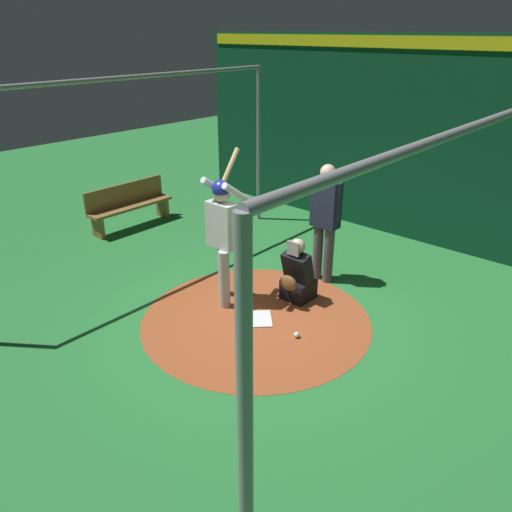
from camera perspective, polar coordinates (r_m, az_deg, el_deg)
ground_plane at (r=6.82m, az=0.00°, el=-7.28°), size 25.64×25.64×0.00m
dirt_circle at (r=6.82m, az=0.00°, el=-7.26°), size 3.10×3.10×0.01m
home_plate at (r=6.81m, az=0.00°, el=-7.19°), size 0.59×0.59×0.01m
batter at (r=6.84m, az=-3.83°, el=3.04°), size 0.68×0.49×2.13m
catcher at (r=7.15m, az=4.73°, el=-2.32°), size 0.58×0.40×0.95m
umpire at (r=7.51m, az=7.92°, el=4.44°), size 0.23×0.49×1.84m
back_wall at (r=9.48m, az=17.34°, el=12.47°), size 0.22×9.64×3.54m
cage_frame at (r=5.98m, az=0.00°, el=10.26°), size 6.05×5.26×2.99m
bench at (r=10.15m, az=-14.30°, el=5.72°), size 1.77×0.36×0.85m
baseball_0 at (r=6.45m, az=4.67°, el=-8.96°), size 0.07×0.07×0.07m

